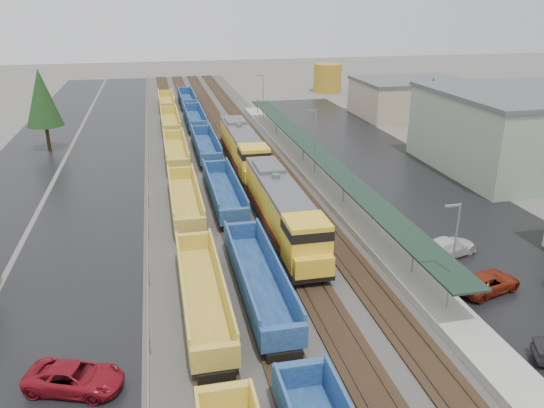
{
  "coord_description": "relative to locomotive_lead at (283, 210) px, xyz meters",
  "views": [
    {
      "loc": [
        -8.09,
        -6.73,
        19.54
      ],
      "look_at": [
        1.65,
        37.49,
        2.0
      ],
      "focal_mm": 35.0,
      "sensor_mm": 36.0,
      "label": 1
    }
  ],
  "objects": [
    {
      "name": "west_parking_lot",
      "position": [
        -17.0,
        25.36,
        -2.5
      ],
      "size": [
        10.0,
        160.0,
        0.02
      ],
      "primitive_type": "cube",
      "color": "black",
      "rests_on": "ground"
    },
    {
      "name": "parked_car_east_b",
      "position": [
        12.09,
        -12.3,
        -1.81
      ],
      "size": [
        3.57,
        5.47,
        1.4
      ],
      "primitive_type": "imported",
      "rotation": [
        0.0,
        0.0,
        1.84
      ],
      "color": "maroon",
      "rests_on": "ground"
    },
    {
      "name": "tree_east",
      "position": [
        26.0,
        23.36,
        3.97
      ],
      "size": [
        4.4,
        4.4,
        10.0
      ],
      "color": "#332316",
      "rests_on": "ground"
    },
    {
      "name": "well_string_blue",
      "position": [
        -4.0,
        9.09,
        -1.28
      ],
      "size": [
        2.8,
        126.3,
        2.48
      ],
      "color": "navy",
      "rests_on": "ground"
    },
    {
      "name": "ballast_strip",
      "position": [
        -2.0,
        25.36,
        -2.47
      ],
      "size": [
        20.0,
        160.0,
        0.08
      ],
      "primitive_type": "cube",
      "color": "#302D2B",
      "rests_on": "ground"
    },
    {
      "name": "distant_hills",
      "position": [
        42.79,
        176.04,
        -2.51
      ],
      "size": [
        301.0,
        140.0,
        25.2
      ],
      "color": "#475441",
      "rests_on": "ground"
    },
    {
      "name": "storage_tank",
      "position": [
        27.97,
        73.67,
        0.59
      ],
      "size": [
        6.18,
        6.18,
        6.18
      ],
      "primitive_type": "cylinder",
      "color": "#AF8623",
      "rests_on": "ground"
    },
    {
      "name": "parked_car_west_c",
      "position": [
        -15.43,
        -16.71,
        -1.78
      ],
      "size": [
        3.99,
        5.7,
        1.44
      ],
      "primitive_type": "imported",
      "rotation": [
        0.0,
        0.0,
        1.23
      ],
      "color": "maroon",
      "rests_on": "ground"
    },
    {
      "name": "locomotive_lead",
      "position": [
        0.0,
        0.0,
        0.0
      ],
      "size": [
        3.17,
        20.88,
        4.73
      ],
      "color": "black",
      "rests_on": "ground"
    },
    {
      "name": "west_road",
      "position": [
        -27.0,
        25.36,
        -2.5
      ],
      "size": [
        9.0,
        160.0,
        0.02
      ],
      "primitive_type": "cube",
      "color": "black",
      "rests_on": "ground"
    },
    {
      "name": "trackbed",
      "position": [
        -2.0,
        25.36,
        -2.35
      ],
      "size": [
        14.6,
        160.0,
        0.22
      ],
      "color": "black",
      "rests_on": "ground"
    },
    {
      "name": "parked_car_east_c",
      "position": [
        12.13,
        -6.63,
        -1.72
      ],
      "size": [
        3.98,
        5.86,
        1.58
      ],
      "primitive_type": "imported",
      "rotation": [
        0.0,
        0.0,
        1.93
      ],
      "color": "silver",
      "rests_on": "ground"
    },
    {
      "name": "east_commuter_lot",
      "position": [
        17.0,
        15.36,
        -2.5
      ],
      "size": [
        16.0,
        100.0,
        0.02
      ],
      "primitive_type": "cube",
      "color": "black",
      "rests_on": "ground"
    },
    {
      "name": "well_string_yellow",
      "position": [
        -8.0,
        7.73,
        -1.3
      ],
      "size": [
        2.75,
        124.02,
        2.44
      ],
      "color": "gold",
      "rests_on": "ground"
    },
    {
      "name": "station_platform",
      "position": [
        7.5,
        15.37,
        -1.77
      ],
      "size": [
        3.0,
        80.0,
        8.0
      ],
      "color": "#9E9B93",
      "rests_on": "ground"
    },
    {
      "name": "locomotive_trail",
      "position": [
        0.0,
        21.0,
        0.0
      ],
      "size": [
        3.17,
        20.88,
        4.73
      ],
      "color": "black",
      "rests_on": "ground"
    },
    {
      "name": "tree_west_far",
      "position": [
        -25.0,
        35.36,
        4.62
      ],
      "size": [
        4.84,
        4.84,
        11.0
      ],
      "color": "#332316",
      "rests_on": "ground"
    },
    {
      "name": "chainlink_fence",
      "position": [
        -11.5,
        23.8,
        -0.9
      ],
      "size": [
        0.08,
        160.04,
        2.02
      ],
      "color": "gray",
      "rests_on": "ground"
    }
  ]
}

